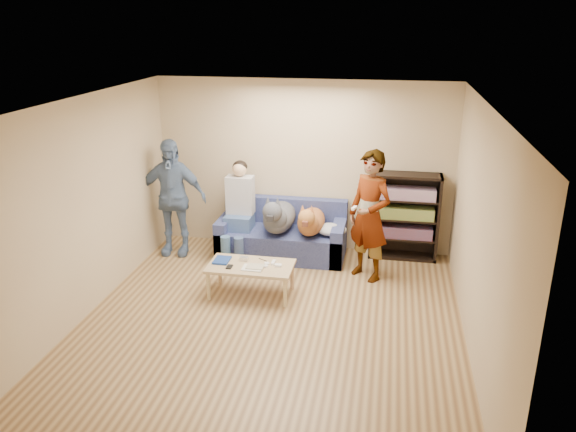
% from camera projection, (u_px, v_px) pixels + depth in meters
% --- Properties ---
extents(ground, '(5.00, 5.00, 0.00)m').
position_uv_depth(ground, '(270.00, 325.00, 6.65)').
color(ground, brown).
rests_on(ground, ground).
extents(ceiling, '(5.00, 5.00, 0.00)m').
position_uv_depth(ceiling, '(267.00, 104.00, 5.77)').
color(ceiling, white).
rests_on(ceiling, ground).
extents(wall_back, '(4.50, 0.00, 4.50)m').
position_uv_depth(wall_back, '(304.00, 166.00, 8.52)').
color(wall_back, tan).
rests_on(wall_back, ground).
extents(wall_front, '(4.50, 0.00, 4.50)m').
position_uv_depth(wall_front, '(191.00, 345.00, 3.89)').
color(wall_front, tan).
rests_on(wall_front, ground).
extents(wall_left, '(0.00, 5.00, 5.00)m').
position_uv_depth(wall_left, '(82.00, 210.00, 6.59)').
color(wall_left, tan).
rests_on(wall_left, ground).
extents(wall_right, '(0.00, 5.00, 5.00)m').
position_uv_depth(wall_right, '(480.00, 236.00, 5.82)').
color(wall_right, tan).
rests_on(wall_right, ground).
extents(blanket, '(0.45, 0.38, 0.16)m').
position_uv_depth(blanket, '(331.00, 229.00, 8.20)').
color(blanket, '#A6A6AA').
rests_on(blanket, sofa).
extents(person_standing_right, '(0.79, 0.74, 1.81)m').
position_uv_depth(person_standing_right, '(370.00, 216.00, 7.57)').
color(person_standing_right, gray).
rests_on(person_standing_right, ground).
extents(person_standing_left, '(1.07, 0.51, 1.78)m').
position_uv_depth(person_standing_left, '(172.00, 197.00, 8.39)').
color(person_standing_left, '#6884A6').
rests_on(person_standing_left, ground).
extents(held_controller, '(0.08, 0.13, 0.03)m').
position_uv_depth(held_controller, '(354.00, 208.00, 7.37)').
color(held_controller, white).
rests_on(held_controller, person_standing_right).
extents(notebook_blue, '(0.20, 0.26, 0.03)m').
position_uv_depth(notebook_blue, '(222.00, 260.00, 7.35)').
color(notebook_blue, navy).
rests_on(notebook_blue, coffee_table).
extents(papers, '(0.26, 0.20, 0.02)m').
position_uv_depth(papers, '(253.00, 268.00, 7.14)').
color(papers, silver).
rests_on(papers, coffee_table).
extents(magazine, '(0.22, 0.17, 0.01)m').
position_uv_depth(magazine, '(255.00, 266.00, 7.15)').
color(magazine, '#ADA58B').
rests_on(magazine, coffee_table).
extents(camera_silver, '(0.11, 0.06, 0.05)m').
position_uv_depth(camera_silver, '(244.00, 259.00, 7.36)').
color(camera_silver, silver).
rests_on(camera_silver, coffee_table).
extents(controller_a, '(0.04, 0.13, 0.03)m').
position_uv_depth(controller_a, '(273.00, 262.00, 7.28)').
color(controller_a, white).
rests_on(controller_a, coffee_table).
extents(controller_b, '(0.09, 0.06, 0.03)m').
position_uv_depth(controller_b, '(278.00, 265.00, 7.19)').
color(controller_b, white).
rests_on(controller_b, coffee_table).
extents(headphone_cup_a, '(0.07, 0.07, 0.02)m').
position_uv_depth(headphone_cup_a, '(265.00, 266.00, 7.19)').
color(headphone_cup_a, silver).
rests_on(headphone_cup_a, coffee_table).
extents(headphone_cup_b, '(0.07, 0.07, 0.02)m').
position_uv_depth(headphone_cup_b, '(267.00, 263.00, 7.26)').
color(headphone_cup_b, white).
rests_on(headphone_cup_b, coffee_table).
extents(pen_orange, '(0.13, 0.06, 0.01)m').
position_uv_depth(pen_orange, '(246.00, 270.00, 7.10)').
color(pen_orange, '#CB561C').
rests_on(pen_orange, coffee_table).
extents(pen_black, '(0.13, 0.08, 0.01)m').
position_uv_depth(pen_black, '(263.00, 260.00, 7.39)').
color(pen_black, black).
rests_on(pen_black, coffee_table).
extents(wallet, '(0.07, 0.12, 0.02)m').
position_uv_depth(wallet, '(229.00, 267.00, 7.17)').
color(wallet, black).
rests_on(wallet, coffee_table).
extents(sofa, '(1.90, 0.85, 0.82)m').
position_uv_depth(sofa, '(283.00, 237.00, 8.53)').
color(sofa, '#515B93').
rests_on(sofa, ground).
extents(person_seated, '(0.40, 0.73, 1.47)m').
position_uv_depth(person_seated, '(239.00, 206.00, 8.36)').
color(person_seated, '#435F95').
rests_on(person_seated, sofa).
extents(dog_gray, '(0.46, 1.27, 0.67)m').
position_uv_depth(dog_gray, '(278.00, 217.00, 8.26)').
color(dog_gray, '#50555B').
rests_on(dog_gray, sofa).
extents(dog_tan, '(0.40, 1.16, 0.57)m').
position_uv_depth(dog_tan, '(310.00, 221.00, 8.17)').
color(dog_tan, '#A76833').
rests_on(dog_tan, sofa).
extents(coffee_table, '(1.10, 0.60, 0.42)m').
position_uv_depth(coffee_table, '(251.00, 268.00, 7.26)').
color(coffee_table, tan).
rests_on(coffee_table, ground).
extents(bookshelf, '(1.00, 0.34, 1.30)m').
position_uv_depth(bookshelf, '(405.00, 214.00, 8.31)').
color(bookshelf, black).
rests_on(bookshelf, ground).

